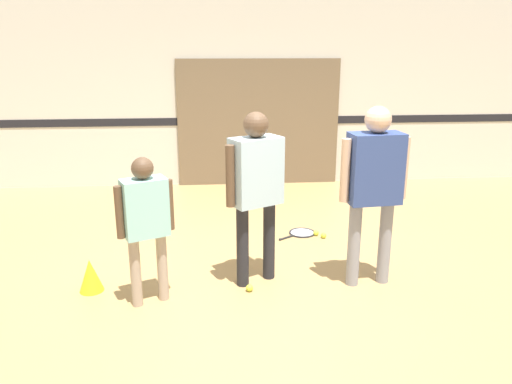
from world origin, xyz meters
name	(u,v)px	position (x,y,z in m)	size (l,w,h in m)	color
ground_plane	(267,280)	(0.00, 0.00, 0.00)	(16.00, 16.00, 0.00)	tan
wall_back	(244,84)	(0.00, 3.57, 1.60)	(16.00, 0.07, 3.20)	silver
wall_panel	(259,123)	(0.23, 3.51, 0.99)	(2.55, 0.05, 1.98)	#756047
person_instructor	(256,180)	(-0.11, -0.01, 1.01)	(0.56, 0.43, 1.63)	#232328
person_student_left	(146,215)	(-1.07, -0.34, 0.81)	(0.46, 0.33, 1.31)	tan
person_student_right	(374,178)	(0.95, -0.13, 1.04)	(0.64, 0.30, 1.68)	gray
racket_spare_on_floor	(301,233)	(0.54, 1.19, 0.01)	(0.53, 0.44, 0.03)	#28282D
tennis_ball_near_instructor	(249,288)	(-0.19, -0.21, 0.03)	(0.07, 0.07, 0.07)	#CCE038
tennis_ball_by_spare_racket	(316,233)	(0.71, 1.12, 0.03)	(0.07, 0.07, 0.07)	#CCE038
tennis_ball_stray_left	(324,235)	(0.78, 1.03, 0.03)	(0.07, 0.07, 0.07)	#CCE038
training_cone	(91,275)	(-1.64, -0.08, 0.15)	(0.22, 0.22, 0.31)	yellow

